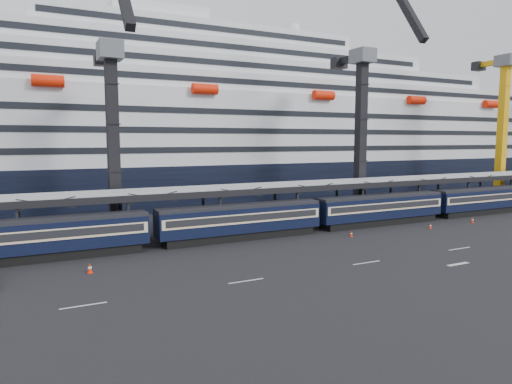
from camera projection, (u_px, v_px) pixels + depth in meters
ground at (356, 251)px, 45.47m from camera, size 260.00×260.00×0.00m
lane_markings at (457, 253)px, 44.43m from camera, size 111.00×4.27×0.02m
train at (268, 217)px, 52.05m from camera, size 133.05×3.00×4.05m
canopy at (286, 186)px, 57.32m from camera, size 130.00×6.25×5.53m
cruise_ship at (194, 133)px, 84.49m from camera, size 214.09×28.84×34.00m
crane_dark_near at (113, 132)px, 51.79m from camera, size 4.50×17.75×35.08m
crane_dark_mid at (363, 124)px, 66.24m from camera, size 4.50×18.24×39.64m
crane_yellow_near at (505, 122)px, 81.55m from camera, size 4.50×20.12×40.16m
traffic_cone_c at (90, 268)px, 37.85m from camera, size 0.43×0.43×0.87m
traffic_cone_d at (351, 234)px, 52.12m from camera, size 0.34×0.34×0.68m
traffic_cone_e at (430, 226)px, 56.79m from camera, size 0.36×0.36×0.71m
traffic_cone_f at (472, 220)px, 60.98m from camera, size 0.38×0.38×0.76m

